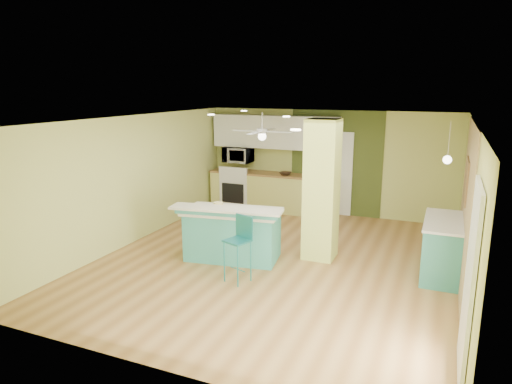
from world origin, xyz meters
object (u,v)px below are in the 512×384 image
peninsula (232,233)px  fruit_bowl (286,174)px  canister (218,207)px  side_counter (442,247)px  bar_stool (240,238)px

peninsula → fruit_bowl: peninsula is taller
fruit_bowl → canister: 3.40m
peninsula → side_counter: bearing=2.6°
side_counter → fruit_bowl: (-3.64, 2.61, 0.51)m
bar_stool → side_counter: bar_stool is taller
fruit_bowl → canister: canister is taller
fruit_bowl → canister: size_ratio=1.72×
bar_stool → peninsula: bearing=142.8°
peninsula → bar_stool: size_ratio=1.85×
peninsula → canister: (-0.22, -0.10, 0.49)m
fruit_bowl → bar_stool: bearing=-80.4°
canister → bar_stool: bearing=-43.0°
peninsula → fruit_bowl: (-0.16, 3.30, 0.50)m
side_counter → fruit_bowl: bearing=144.3°
side_counter → canister: canister is taller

